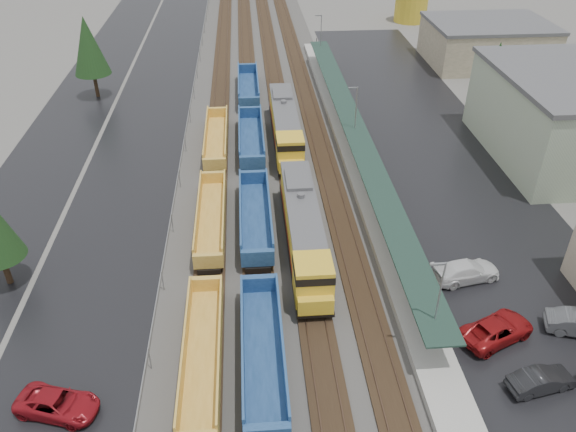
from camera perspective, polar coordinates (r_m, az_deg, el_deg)
name	(u,v)px	position (r m, az deg, el deg)	size (l,w,h in m)	color
ballast_strip	(266,120)	(72.66, -2.27, 9.68)	(20.00, 160.00, 0.08)	#302D2B
trackbed	(266,120)	(72.62, -2.28, 9.77)	(14.60, 160.00, 0.22)	black
west_parking_lot	(147,124)	(73.73, -14.15, 9.01)	(10.00, 160.00, 0.02)	black
west_road	(66,127)	(76.09, -21.65, 8.39)	(9.00, 160.00, 0.02)	black
east_commuter_lot	(434,151)	(67.12, 14.66, 6.41)	(16.00, 100.00, 0.02)	black
station_platform	(353,148)	(64.41, 6.65, 6.85)	(3.00, 80.00, 8.00)	#9E9B93
chainlink_fence	(189,116)	(70.93, -10.05, 9.94)	(0.08, 160.04, 2.02)	gray
tree_west_far	(88,46)	(82.21, -19.63, 15.99)	(4.84, 4.84, 11.00)	#332316
tree_east	(495,71)	(74.81, 20.31, 13.67)	(4.40, 4.40, 10.00)	#332316
locomotive_lead	(304,231)	(47.33, 1.62, -1.53)	(2.87, 18.91, 4.28)	black
locomotive_trail	(285,126)	(65.53, -0.27, 9.09)	(2.87, 18.91, 4.28)	black
well_string_yellow	(203,354)	(38.99, -8.65, -13.72)	(2.47, 79.98, 2.19)	gold
well_string_blue	(259,274)	(44.54, -3.01, -5.94)	(2.77, 95.50, 2.46)	navy
storage_tank	(411,5)	(119.65, 12.42, 20.22)	(6.30, 6.30, 6.30)	gold
parked_car_west_c	(57,404)	(39.18, -22.37, -17.25)	(5.18, 2.39, 1.44)	maroon
parked_car_east_a	(541,380)	(41.01, 24.31, -14.98)	(4.46, 1.55, 1.47)	black
parked_car_east_b	(497,330)	(43.23, 20.44, -10.76)	(5.68, 2.62, 1.58)	maroon
parked_car_east_c	(466,271)	(47.61, 17.63, -5.36)	(5.65, 2.30, 1.64)	silver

